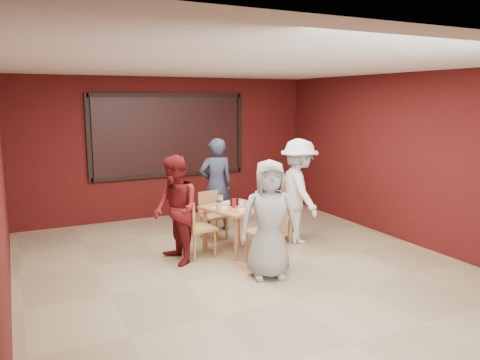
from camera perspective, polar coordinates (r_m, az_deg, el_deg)
name	(u,v)px	position (r m, az deg, el deg)	size (l,w,h in m)	color
floor	(248,270)	(6.69, 1.03, -10.91)	(7.00, 7.00, 0.00)	tan
window_blinds	(170,135)	(9.48, -8.58, 5.40)	(3.00, 0.02, 1.50)	black
dining_table	(237,212)	(7.36, -0.36, -3.87)	(1.12, 1.12, 0.86)	#C0804E
chair_front	(268,229)	(6.68, 3.49, -5.99)	(0.53, 0.53, 0.97)	tan
chair_back	(212,212)	(8.05, -3.49, -3.93)	(0.45, 0.45, 0.81)	tan
chair_left	(194,225)	(7.08, -5.58, -5.45)	(0.48, 0.48, 0.90)	tan
chair_right	(282,213)	(7.87, 5.09, -3.98)	(0.49, 0.49, 0.87)	tan
diner_front	(269,219)	(6.22, 3.58, -4.81)	(0.78, 0.51, 1.59)	#9B9B9B
diner_back	(216,185)	(8.41, -2.94, -0.62)	(0.62, 0.40, 1.69)	#2C344F
diner_left	(175,210)	(6.81, -7.87, -3.65)	(0.77, 0.60, 1.58)	maroon
diner_right	(299,191)	(7.80, 7.17, -1.35)	(1.12, 0.64, 1.73)	silver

